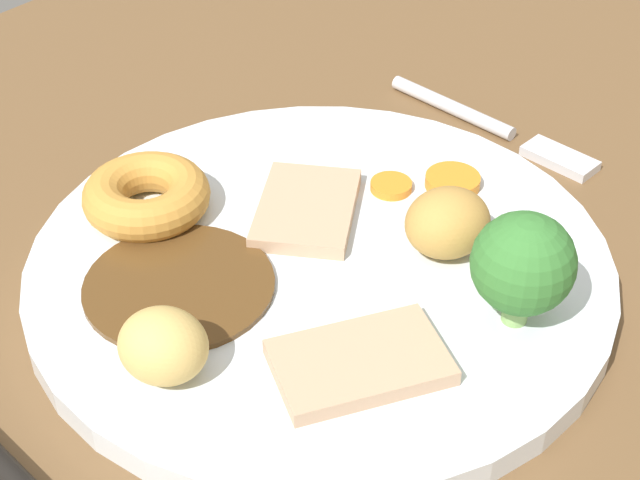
# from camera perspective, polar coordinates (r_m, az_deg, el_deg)

# --- Properties ---
(dining_table) EXTENTS (1.20, 0.84, 0.04)m
(dining_table) POSITION_cam_1_polar(r_m,az_deg,el_deg) (0.50, 3.04, -4.79)
(dining_table) COLOR brown
(dining_table) RESTS_ON ground
(dinner_plate) EXTENTS (0.30, 0.30, 0.01)m
(dinner_plate) POSITION_cam_1_polar(r_m,az_deg,el_deg) (0.50, 0.00, -1.54)
(dinner_plate) COLOR white
(dinner_plate) RESTS_ON dining_table
(gravy_pool) EXTENTS (0.09, 0.09, 0.00)m
(gravy_pool) POSITION_cam_1_polar(r_m,az_deg,el_deg) (0.48, -8.30, -2.66)
(gravy_pool) COLOR #563819
(gravy_pool) RESTS_ON dinner_plate
(meat_slice_main) EXTENTS (0.09, 0.08, 0.01)m
(meat_slice_main) POSITION_cam_1_polar(r_m,az_deg,el_deg) (0.52, -0.80, 1.85)
(meat_slice_main) COLOR tan
(meat_slice_main) RESTS_ON dinner_plate
(meat_slice_under) EXTENTS (0.09, 0.08, 0.01)m
(meat_slice_under) POSITION_cam_1_polar(r_m,az_deg,el_deg) (0.43, 2.36, -7.21)
(meat_slice_under) COLOR tan
(meat_slice_under) RESTS_ON dinner_plate
(yorkshire_pudding) EXTENTS (0.07, 0.07, 0.02)m
(yorkshire_pudding) POSITION_cam_1_polar(r_m,az_deg,el_deg) (0.52, -10.18, 2.60)
(yorkshire_pudding) COLOR #C68938
(yorkshire_pudding) RESTS_ON dinner_plate
(roast_potato_left) EXTENTS (0.06, 0.05, 0.03)m
(roast_potato_left) POSITION_cam_1_polar(r_m,az_deg,el_deg) (0.49, 7.52, 1.03)
(roast_potato_left) COLOR #BC8C42
(roast_potato_left) RESTS_ON dinner_plate
(roast_potato_right) EXTENTS (0.05, 0.05, 0.03)m
(roast_potato_right) POSITION_cam_1_polar(r_m,az_deg,el_deg) (0.43, -9.22, -6.17)
(roast_potato_right) COLOR #D8B260
(roast_potato_right) RESTS_ON dinner_plate
(carrot_coin_front) EXTENTS (0.03, 0.03, 0.01)m
(carrot_coin_front) POSITION_cam_1_polar(r_m,az_deg,el_deg) (0.54, 7.82, 3.45)
(carrot_coin_front) COLOR orange
(carrot_coin_front) RESTS_ON dinner_plate
(carrot_coin_back) EXTENTS (0.02, 0.02, 0.00)m
(carrot_coin_back) POSITION_cam_1_polar(r_m,az_deg,el_deg) (0.54, 4.21, 3.20)
(carrot_coin_back) COLOR orange
(carrot_coin_back) RESTS_ON dinner_plate
(broccoli_floret) EXTENTS (0.05, 0.05, 0.06)m
(broccoli_floret) POSITION_cam_1_polar(r_m,az_deg,el_deg) (0.44, 11.87, -1.42)
(broccoli_floret) COLOR #8CB766
(broccoli_floret) RESTS_ON dinner_plate
(fork) EXTENTS (0.03, 0.15, 0.01)m
(fork) POSITION_cam_1_polar(r_m,az_deg,el_deg) (0.62, 10.23, 6.55)
(fork) COLOR silver
(fork) RESTS_ON dining_table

